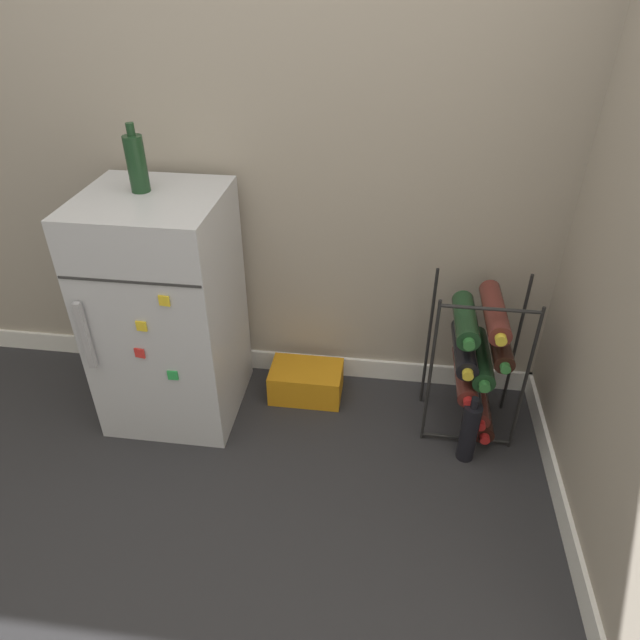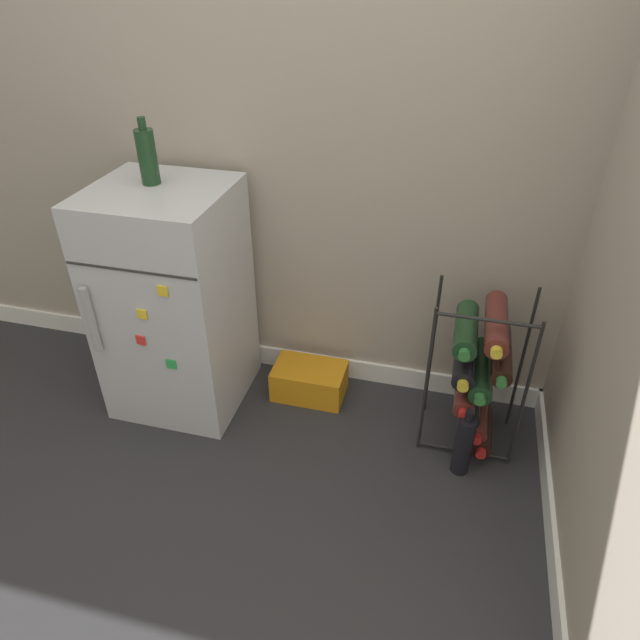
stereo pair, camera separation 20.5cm
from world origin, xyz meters
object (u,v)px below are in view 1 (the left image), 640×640
Objects in this scene: mini_fridge at (168,311)px; soda_box at (306,382)px; fridge_top_bottle at (136,163)px; loose_bottle_floor at (469,432)px; wine_rack at (477,360)px.

mini_fridge reaches higher than soda_box.
mini_fridge is 4.00× the size of fridge_top_bottle.
fridge_top_bottle is (-0.53, -0.07, 0.92)m from soda_box.
loose_bottle_floor is (1.16, -0.19, -0.86)m from fridge_top_bottle.
mini_fridge is 3.16× the size of loose_bottle_floor.
fridge_top_bottle is 0.79× the size of loose_bottle_floor.
wine_rack reaches higher than loose_bottle_floor.
soda_box is 1.06m from fridge_top_bottle.
fridge_top_bottle is at bearing 130.54° from mini_fridge.
fridge_top_bottle is at bearing 179.20° from wine_rack.
loose_bottle_floor is at bearing -95.35° from wine_rack.
soda_box is at bearing 12.96° from mini_fridge.
loose_bottle_floor is (0.63, -0.26, 0.06)m from soda_box.
mini_fridge is 1.18m from loose_bottle_floor.
wine_rack is at bearing 1.36° from mini_fridge.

